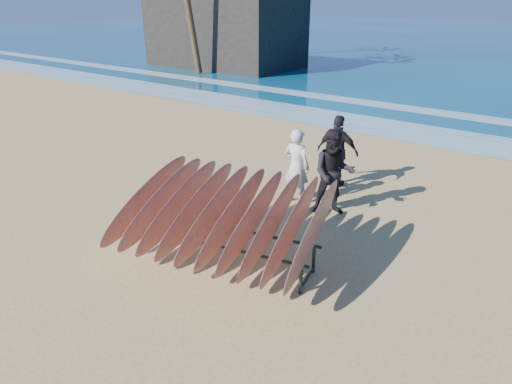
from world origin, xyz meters
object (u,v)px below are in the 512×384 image
at_px(person_white, 296,167).
at_px(person_dark_b, 338,151).
at_px(person_dark_a, 334,173).
at_px(surfboard_rack, 224,213).
at_px(building, 224,32).

xyz_separation_m(person_white, person_dark_b, (0.24, 1.43, 0.02)).
bearing_deg(person_dark_a, person_white, 149.81).
bearing_deg(surfboard_rack, person_dark_b, 79.38).
height_order(person_white, person_dark_a, person_dark_a).
xyz_separation_m(person_dark_a, building, (-16.93, 16.06, 1.26)).
relative_size(person_dark_b, building, 0.18).
xyz_separation_m(person_white, building, (-16.02, 16.05, 1.32)).
distance_m(person_dark_a, building, 23.37).
distance_m(surfboard_rack, person_dark_b, 4.33).
bearing_deg(surfboard_rack, person_white, 85.37).
relative_size(person_white, person_dark_a, 0.93).
distance_m(surfboard_rack, person_dark_a, 2.92).
relative_size(person_dark_a, person_dark_b, 1.05).
xyz_separation_m(person_white, person_dark_a, (0.91, -0.01, 0.07)).
xyz_separation_m(surfboard_rack, building, (-16.46, 18.94, 1.23)).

